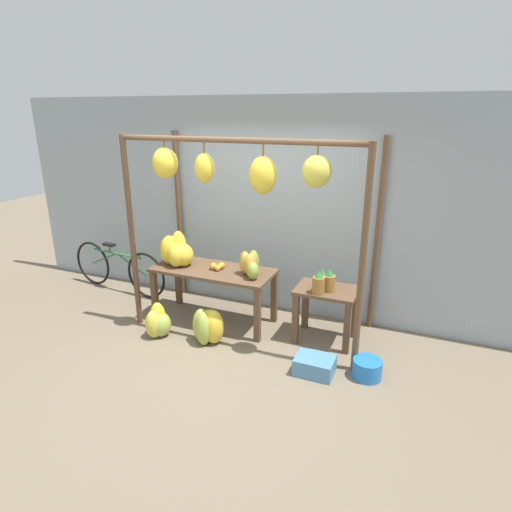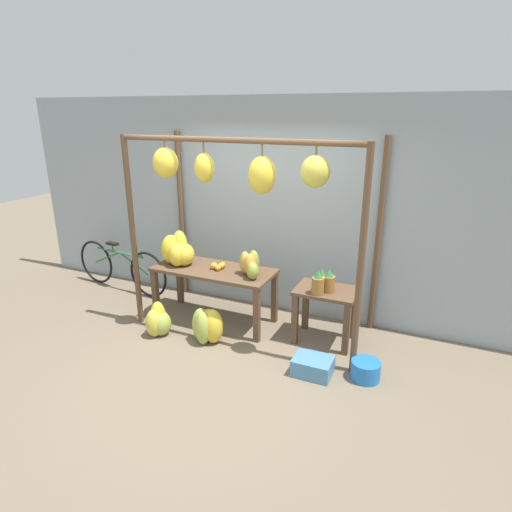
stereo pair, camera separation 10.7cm
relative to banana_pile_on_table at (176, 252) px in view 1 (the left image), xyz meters
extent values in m
plane|color=#756651|center=(1.03, -0.87, -0.89)|extent=(20.00, 20.00, 0.00)
cube|color=#99A8B2|center=(1.03, 0.75, 0.51)|extent=(8.00, 0.08, 2.80)
cylinder|color=brown|center=(-0.35, -0.40, 0.29)|extent=(0.07, 0.07, 2.36)
cylinder|color=brown|center=(2.41, -0.40, 0.29)|extent=(0.07, 0.07, 2.36)
cylinder|color=brown|center=(-0.35, 0.66, 0.29)|extent=(0.07, 0.07, 2.36)
cylinder|color=brown|center=(2.41, 0.66, 0.29)|extent=(0.07, 0.07, 2.36)
cylinder|color=brown|center=(1.03, -0.40, 1.44)|extent=(2.77, 0.06, 0.06)
cylinder|color=brown|center=(0.20, -0.40, 1.37)|extent=(0.02, 0.02, 0.07)
ellipsoid|color=gold|center=(0.20, -0.40, 1.17)|extent=(0.29, 0.26, 0.34)
cylinder|color=brown|center=(0.69, -0.40, 1.35)|extent=(0.02, 0.02, 0.11)
ellipsoid|color=gold|center=(0.69, -0.40, 1.14)|extent=(0.21, 0.19, 0.31)
cylinder|color=brown|center=(1.36, -0.40, 1.35)|extent=(0.02, 0.02, 0.11)
ellipsoid|color=gold|center=(1.36, -0.40, 1.11)|extent=(0.28, 0.25, 0.38)
cylinder|color=brown|center=(1.91, -0.40, 1.37)|extent=(0.02, 0.02, 0.08)
ellipsoid|color=gold|center=(1.91, -0.40, 1.17)|extent=(0.28, 0.26, 0.31)
cube|color=brown|center=(0.52, 0.03, -0.19)|extent=(1.54, 0.66, 0.04)
cube|color=brown|center=(-0.20, -0.25, -0.55)|extent=(0.07, 0.07, 0.68)
cube|color=brown|center=(1.24, -0.25, -0.55)|extent=(0.07, 0.07, 0.68)
cube|color=brown|center=(-0.20, 0.31, -0.55)|extent=(0.07, 0.07, 0.68)
cube|color=brown|center=(1.24, 0.31, -0.55)|extent=(0.07, 0.07, 0.68)
cube|color=brown|center=(1.96, 0.10, -0.25)|extent=(0.70, 0.51, 0.04)
cube|color=brown|center=(1.66, -0.10, -0.58)|extent=(0.07, 0.07, 0.62)
cube|color=brown|center=(2.26, -0.10, -0.58)|extent=(0.07, 0.07, 0.62)
cube|color=brown|center=(1.66, 0.31, -0.58)|extent=(0.07, 0.07, 0.62)
cube|color=brown|center=(2.26, 0.31, -0.58)|extent=(0.07, 0.07, 0.62)
ellipsoid|color=gold|center=(0.11, -0.01, -0.03)|extent=(0.30, 0.33, 0.29)
ellipsoid|color=gold|center=(0.00, 0.06, 0.04)|extent=(0.30, 0.30, 0.43)
ellipsoid|color=gold|center=(-0.09, 0.06, -0.02)|extent=(0.34, 0.33, 0.30)
ellipsoid|color=yellow|center=(-0.08, -0.03, 0.02)|extent=(0.33, 0.33, 0.38)
ellipsoid|color=gold|center=(0.05, -0.08, -0.02)|extent=(0.28, 0.30, 0.31)
sphere|color=orange|center=(0.61, 0.06, -0.13)|extent=(0.08, 0.08, 0.08)
sphere|color=orange|center=(0.52, 0.04, -0.13)|extent=(0.08, 0.08, 0.08)
sphere|color=orange|center=(0.61, 0.10, -0.13)|extent=(0.08, 0.08, 0.08)
sphere|color=orange|center=(0.60, 0.07, -0.14)|extent=(0.07, 0.07, 0.07)
sphere|color=orange|center=(0.53, 0.01, -0.13)|extent=(0.09, 0.09, 0.09)
sphere|color=orange|center=(0.60, 0.05, -0.13)|extent=(0.07, 0.07, 0.07)
sphere|color=orange|center=(0.60, -0.02, -0.13)|extent=(0.07, 0.07, 0.07)
cylinder|color=olive|center=(1.90, -0.06, -0.13)|extent=(0.14, 0.14, 0.20)
cone|color=#337538|center=(1.90, -0.06, 0.01)|extent=(0.10, 0.10, 0.08)
cylinder|color=olive|center=(1.99, 0.05, -0.14)|extent=(0.14, 0.14, 0.19)
cone|color=#337538|center=(1.99, 0.05, 0.00)|extent=(0.10, 0.10, 0.08)
cylinder|color=#A3702D|center=(1.91, 0.05, -0.15)|extent=(0.12, 0.12, 0.16)
cone|color=#428442|center=(1.91, 0.05, -0.01)|extent=(0.08, 0.08, 0.11)
ellipsoid|color=#9EB247|center=(0.10, -0.59, -0.73)|extent=(0.32, 0.30, 0.32)
ellipsoid|color=yellow|center=(0.06, -0.57, -0.68)|extent=(0.29, 0.29, 0.43)
ellipsoid|color=gold|center=(0.06, -0.65, -0.71)|extent=(0.24, 0.26, 0.36)
ellipsoid|color=gold|center=(0.77, -0.49, -0.68)|extent=(0.34, 0.32, 0.43)
ellipsoid|color=gold|center=(0.69, -0.45, -0.69)|extent=(0.33, 0.34, 0.40)
ellipsoid|color=#9EB247|center=(0.63, -0.51, -0.68)|extent=(0.26, 0.24, 0.42)
ellipsoid|color=#9EB247|center=(0.69, -0.57, -0.68)|extent=(0.27, 0.27, 0.42)
cube|color=#4C84B2|center=(2.04, -0.62, -0.80)|extent=(0.40, 0.31, 0.18)
cylinder|color=blue|center=(2.56, -0.48, -0.79)|extent=(0.30, 0.30, 0.20)
torus|color=black|center=(-1.83, 0.40, -0.55)|extent=(0.69, 0.11, 0.69)
torus|color=black|center=(-0.74, 0.28, -0.55)|extent=(0.69, 0.11, 0.69)
cylinder|color=#337042|center=(-1.28, 0.34, -0.30)|extent=(0.93, 0.13, 0.03)
cylinder|color=#337042|center=(-1.56, 0.37, -0.42)|extent=(0.56, 0.09, 0.27)
cylinder|color=#337042|center=(-1.01, 0.31, -0.42)|extent=(0.56, 0.09, 0.27)
cylinder|color=#337042|center=(-1.42, 0.35, -0.25)|extent=(0.02, 0.02, 0.10)
cube|color=black|center=(-1.42, 0.35, -0.18)|extent=(0.21, 0.10, 0.04)
cylinder|color=#337042|center=(-0.85, 0.29, -0.25)|extent=(0.02, 0.02, 0.10)
ellipsoid|color=gold|center=(1.04, -0.01, -0.03)|extent=(0.17, 0.19, 0.28)
ellipsoid|color=#93A33D|center=(1.05, 0.07, -0.02)|extent=(0.15, 0.13, 0.30)
ellipsoid|color=#B2993D|center=(0.96, 0.03, -0.03)|extent=(0.20, 0.21, 0.29)
ellipsoid|color=#93A33D|center=(1.11, -0.10, -0.06)|extent=(0.22, 0.22, 0.21)
camera|label=1|loc=(2.97, -4.41, 1.73)|focal=30.00mm
camera|label=2|loc=(3.07, -4.37, 1.73)|focal=30.00mm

